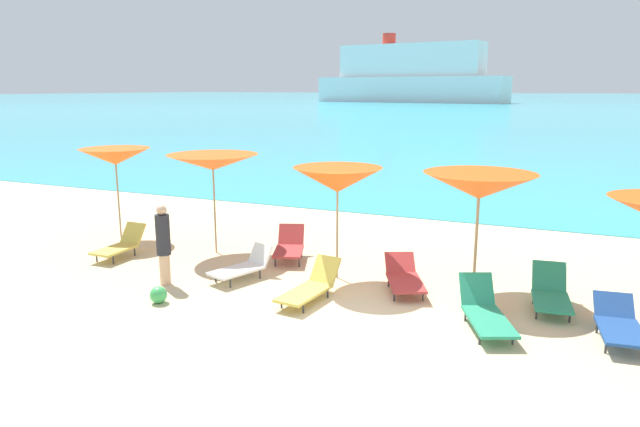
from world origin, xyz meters
TOP-DOWN VIEW (x-y plane):
  - ground_plane at (0.00, 10.00)m, footprint 50.00×100.00m
  - ocean_water at (0.00, 228.19)m, footprint 650.00×440.00m
  - umbrella_0 at (-7.71, 2.82)m, footprint 1.77×1.77m
  - umbrella_1 at (-4.65, 2.68)m, footprint 2.24×2.24m
  - umbrella_2 at (-1.28, 2.08)m, footprint 1.81×1.81m
  - umbrella_3 at (1.45, 2.42)m, footprint 2.28×2.28m
  - lounge_chair_0 at (-2.76, 2.84)m, footprint 1.06×1.50m
  - lounge_chair_1 at (-3.03, 1.24)m, footprint 0.96×1.45m
  - lounge_chair_3 at (1.90, 0.71)m, footprint 1.19×1.74m
  - lounge_chair_4 at (2.85, 2.00)m, footprint 0.78×1.49m
  - lounge_chair_5 at (-1.25, 0.71)m, footprint 0.71×1.64m
  - lounge_chair_6 at (-6.46, 1.46)m, footprint 0.58×1.34m
  - lounge_chair_7 at (3.89, 1.02)m, footprint 0.79×1.52m
  - lounge_chair_8 at (0.20, 1.89)m, footprint 1.19×1.65m
  - beachgoer_0 at (-4.29, 0.33)m, footprint 0.28×0.28m
  - beach_ball at (-3.74, -0.57)m, footprint 0.31×0.31m
  - cruise_ship at (-38.99, 148.40)m, footprint 53.11×17.35m

SIDE VIEW (x-z plane):
  - ground_plane at x=0.00m, z-range -0.30..0.00m
  - ocean_water at x=0.00m, z-range 0.00..0.02m
  - beach_ball at x=-3.74m, z-range 0.00..0.31m
  - lounge_chair_5 at x=-1.25m, z-range -0.07..0.60m
  - lounge_chair_1 at x=-3.03m, z-range -0.04..0.59m
  - lounge_chair_8 at x=0.20m, z-range -0.01..0.56m
  - lounge_chair_7 at x=3.89m, z-range -0.01..0.56m
  - lounge_chair_3 at x=1.90m, z-range -0.08..0.63m
  - lounge_chair_4 at x=2.85m, z-range -0.05..0.66m
  - lounge_chair_6 at x=-6.46m, z-range -0.05..0.66m
  - lounge_chair_0 at x=-2.76m, z-range -0.03..0.68m
  - beachgoer_0 at x=-4.29m, z-range 0.06..1.68m
  - umbrella_2 at x=-1.28m, z-range 0.90..3.22m
  - umbrella_3 at x=1.45m, z-range 0.91..3.23m
  - umbrella_0 at x=-7.71m, z-range 0.96..3.32m
  - umbrella_1 at x=-4.65m, z-range 0.99..3.35m
  - cruise_ship at x=-38.99m, z-range -2.35..16.03m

